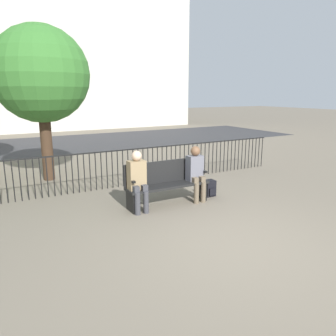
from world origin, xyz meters
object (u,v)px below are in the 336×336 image
(seated_person_1, at_px, (196,171))
(backpack, at_px, (209,188))
(seated_person_0, at_px, (138,178))
(tree_2, at_px, (41,75))
(park_bench, at_px, (166,181))

(seated_person_1, bearing_deg, backpack, 13.36)
(seated_person_1, relative_size, backpack, 3.27)
(seated_person_0, xyz_separation_m, seated_person_1, (1.37, -0.00, -0.01))
(seated_person_1, bearing_deg, tree_2, 125.80)
(backpack, bearing_deg, seated_person_0, -176.60)
(park_bench, relative_size, seated_person_1, 1.50)
(park_bench, xyz_separation_m, tree_2, (-1.83, 3.32, 2.26))
(seated_person_0, relative_size, seated_person_1, 1.01)
(park_bench, bearing_deg, backpack, -0.95)
(backpack, height_order, tree_2, tree_2)
(seated_person_0, height_order, backpack, seated_person_0)
(seated_person_0, bearing_deg, seated_person_1, -0.04)
(seated_person_1, xyz_separation_m, tree_2, (-2.49, 3.45, 2.08))
(backpack, distance_m, tree_2, 5.15)
(backpack, bearing_deg, park_bench, 179.05)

